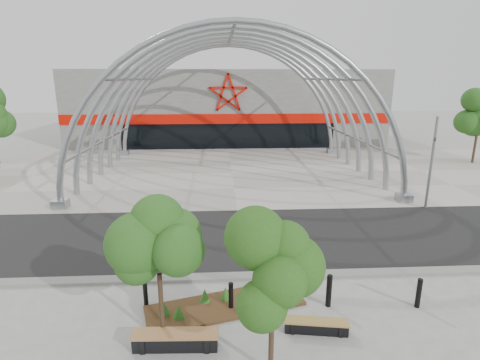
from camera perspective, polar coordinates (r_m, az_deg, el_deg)
ground at (r=14.54m, az=0.88°, el=-14.18°), size 140.00×140.00×0.00m
road at (r=17.66m, az=0.09°, el=-8.57°), size 140.00×7.00×0.02m
forecourt at (r=29.03m, az=-1.23°, el=1.07°), size 60.00×17.00×0.04m
kerb at (r=14.29m, az=0.95°, el=-14.47°), size 60.00×0.50×0.12m
arena_building at (r=46.19m, az=-2.02°, el=11.36°), size 34.00×15.24×8.00m
vault_canopy at (r=29.03m, az=-1.23°, el=1.06°), size 20.80×15.80×20.36m
planting_bed at (r=12.72m, az=-2.57°, el=-18.24°), size 5.28×2.89×0.53m
signal_pole at (r=23.11m, az=27.16°, el=2.51°), size 0.18×0.73×5.18m
street_tree_0 at (r=10.12m, az=-12.46°, el=-9.64°), size 1.80×1.80×4.11m
street_tree_1 at (r=8.98m, az=5.06°, el=-13.57°), size 1.67×1.67×3.94m
bench_0 at (r=11.23m, az=-9.79°, el=-22.97°), size 2.37×0.60×0.49m
bench_1 at (r=11.86m, az=11.51°, el=-21.02°), size 1.90×0.68×0.39m
bollard_0 at (r=14.93m, az=-15.49°, el=-12.00°), size 0.14×0.14×0.89m
bollard_1 at (r=12.98m, az=-14.22°, el=-16.29°), size 0.15×0.15×0.91m
bollard_2 at (r=12.39m, az=-1.39°, el=-17.33°), size 0.15×0.15×0.95m
bollard_3 at (r=12.85m, az=13.40°, el=-16.10°), size 0.18×0.18×1.10m
bollard_4 at (r=13.75m, az=25.58°, el=-15.29°), size 0.16×0.16×1.00m
bg_tree_1 at (r=37.76m, az=32.76°, el=8.50°), size 2.70×2.70×5.91m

